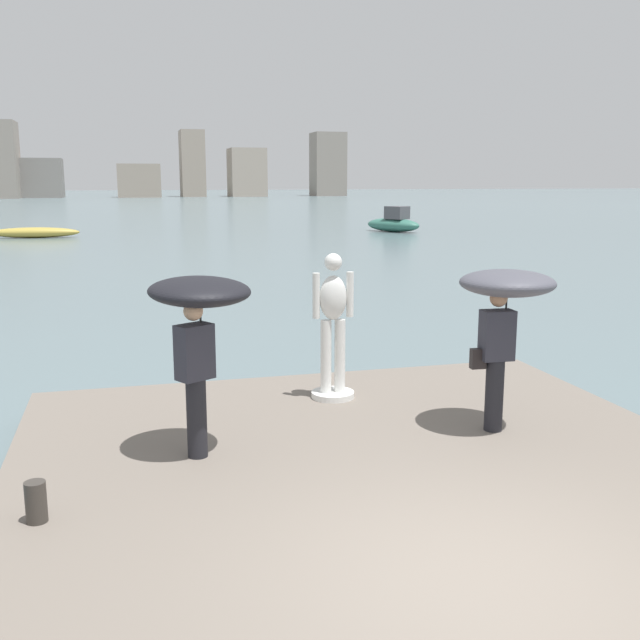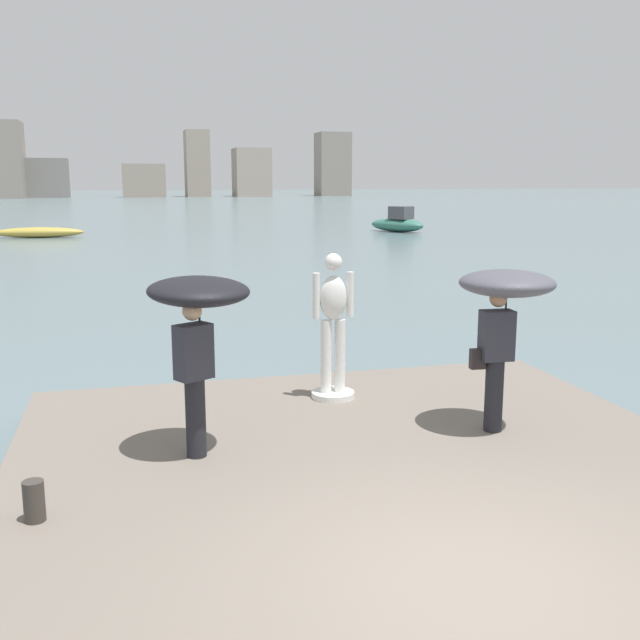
# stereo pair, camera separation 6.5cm
# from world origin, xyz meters

# --- Properties ---
(ground_plane) EXTENTS (400.00, 400.00, 0.00)m
(ground_plane) POSITION_xyz_m (0.00, 40.00, 0.00)
(ground_plane) COLOR slate
(pier) EXTENTS (7.70, 9.10, 0.40)m
(pier) POSITION_xyz_m (0.00, 1.55, 0.20)
(pier) COLOR #70665B
(pier) RESTS_ON ground
(statue_white_figure) EXTENTS (0.60, 0.60, 2.02)m
(statue_white_figure) POSITION_xyz_m (0.24, 4.80, 1.37)
(statue_white_figure) COLOR white
(statue_white_figure) RESTS_ON pier
(onlooker_left) EXTENTS (1.51, 1.52, 1.99)m
(onlooker_left) POSITION_xyz_m (-1.74, 3.12, 2.01)
(onlooker_left) COLOR black
(onlooker_left) RESTS_ON pier
(onlooker_right) EXTENTS (1.18, 1.18, 1.95)m
(onlooker_right) POSITION_xyz_m (1.84, 3.02, 2.00)
(onlooker_right) COLOR black
(onlooker_right) RESTS_ON pier
(mooring_bollard) EXTENTS (0.19, 0.19, 0.37)m
(mooring_bollard) POSITION_xyz_m (-3.34, 1.83, 0.59)
(mooring_bollard) COLOR #38332D
(mooring_bollard) RESTS_ON pier
(boat_near) EXTENTS (5.24, 1.50, 0.61)m
(boat_near) POSITION_xyz_m (-7.59, 41.63, 0.31)
(boat_near) COLOR #B2993D
(boat_near) RESTS_ON ground
(boat_far) EXTENTS (3.43, 4.27, 1.67)m
(boat_far) POSITION_xyz_m (14.65, 40.87, 0.59)
(boat_far) COLOR #336B5B
(boat_far) RESTS_ON ground
(distant_skyline) EXTENTS (86.88, 12.24, 13.66)m
(distant_skyline) POSITION_xyz_m (-0.22, 143.26, 5.24)
(distant_skyline) COLOR gray
(distant_skyline) RESTS_ON ground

